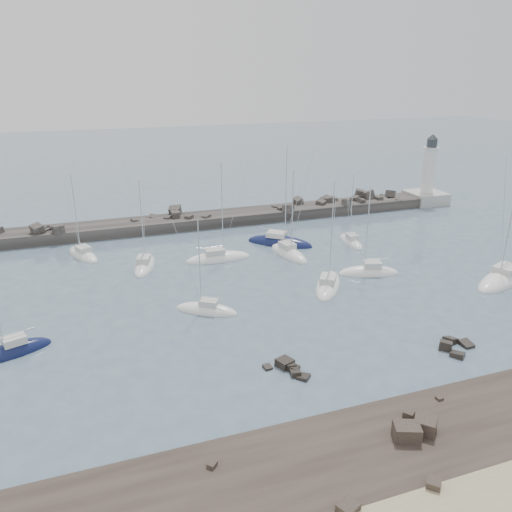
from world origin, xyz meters
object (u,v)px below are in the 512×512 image
Objects in this scene: sailboat_11 at (502,280)px; sailboat_7 at (328,286)px; sailboat_4 at (218,259)px; sailboat_6 at (289,254)px; lighthouse at (427,188)px; sailboat_5 at (207,310)px; sailboat_2 at (12,352)px; sailboat_9 at (369,273)px; sailboat_1 at (83,255)px; sailboat_8 at (280,243)px; sailboat_10 at (351,242)px; sailboat_3 at (145,266)px.

sailboat_7 is at bearing 165.62° from sailboat_11.
sailboat_4 is 1.08× the size of sailboat_6.
sailboat_7 is 0.80× the size of sailboat_11.
lighthouse reaches higher than sailboat_5.
sailboat_6 is at bearing 24.59° from sailboat_2.
sailboat_5 is 0.84× the size of sailboat_6.
sailboat_9 is (17.72, -11.93, 0.02)m from sailboat_4.
sailboat_1 is 0.87× the size of sailboat_4.
sailboat_1 is 29.78m from sailboat_8.
sailboat_10 is (4.11, 12.14, -0.02)m from sailboat_9.
sailboat_3 is 0.88× the size of sailboat_4.
sailboat_3 is (-59.24, -16.94, -2.94)m from lighthouse.
sailboat_11 is at bearing -60.80° from sailboat_10.
sailboat_4 is at bearing -160.23° from lighthouse.
sailboat_7 is at bearing -91.24° from sailboat_8.
sailboat_11 is at bearing -14.38° from sailboat_7.
sailboat_5 is (12.89, -23.49, -0.00)m from sailboat_1.
sailboat_5 is 23.56m from sailboat_9.
sailboat_1 is 36.40m from sailboat_7.
sailboat_1 is at bearing 161.67° from sailboat_6.
sailboat_5 is at bearing -150.13° from sailboat_10.
sailboat_10 is (32.24, -0.39, -0.01)m from sailboat_3.
sailboat_7 is at bearing -140.51° from lighthouse.
sailboat_9 is at bearing -66.42° from sailboat_8.
sailboat_6 is (-38.44, -19.13, -2.94)m from lighthouse.
sailboat_2 is 0.66× the size of sailboat_11.
lighthouse is 1.12× the size of sailboat_1.
sailboat_10 is at bearing 8.91° from sailboat_6.
sailboat_4 is 10.51m from sailboat_6.
sailboat_7 is (29.06, -21.93, 0.00)m from sailboat_1.
sailboat_1 reaches higher than sailboat_2.
sailboat_7 is at bearing -164.11° from sailboat_9.
sailboat_10 is at bearing 71.31° from sailboat_9.
sailboat_10 is at bearing -0.70° from sailboat_3.
sailboat_9 is at bearing -108.69° from sailboat_10.
sailboat_3 is 47.87m from sailboat_11.
sailboat_1 is 1.00× the size of sailboat_9.
sailboat_11 is (-15.88, -37.22, -2.94)m from lighthouse.
sailboat_1 is at bearing 151.72° from sailboat_11.
sailboat_8 is (29.44, -4.47, 0.01)m from sailboat_1.
lighthouse is at bearing 26.45° from sailboat_6.
sailboat_9 is at bearing -33.94° from sailboat_4.
sailboat_10 is (21.83, 0.21, -0.00)m from sailboat_4.
sailboat_3 is at bearing 154.93° from sailboat_11.
sailboat_2 is at bearing -155.41° from sailboat_6.
sailboat_2 is 20.11m from sailboat_5.
sailboat_9 is at bearing 153.02° from sailboat_11.
sailboat_4 is 17.53m from sailboat_7.
sailboat_7 is 18.07m from sailboat_10.
sailboat_8 reaches higher than sailboat_4.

